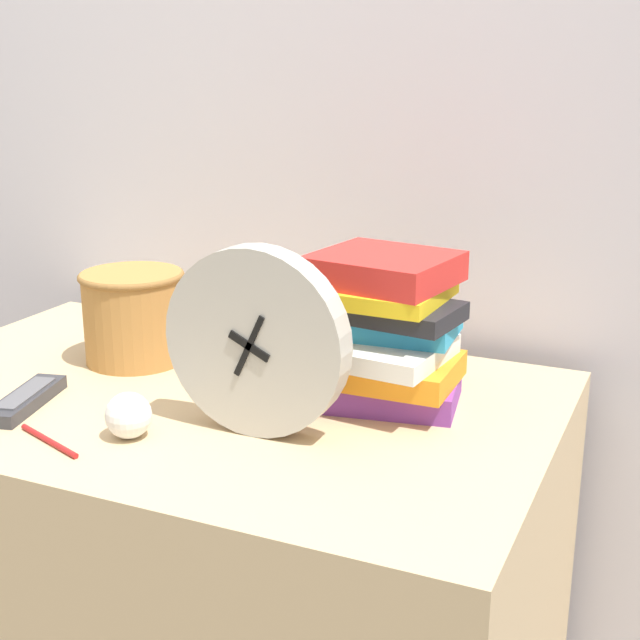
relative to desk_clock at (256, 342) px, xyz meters
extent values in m
cube|color=silver|center=(-0.15, 0.51, 0.32)|extent=(6.00, 0.04, 2.40)
cube|color=tan|center=(-0.15, 0.10, -0.51)|extent=(1.08, 0.69, 0.75)
cylinder|color=#B7B2A8|center=(0.00, 0.00, 0.00)|extent=(0.27, 0.04, 0.27)
cylinder|color=silver|center=(0.00, -0.01, 0.00)|extent=(0.23, 0.01, 0.23)
cube|color=black|center=(0.00, -0.02, 0.00)|extent=(0.06, 0.01, 0.04)
cube|color=black|center=(0.00, -0.02, 0.00)|extent=(0.05, 0.01, 0.09)
cylinder|color=black|center=(0.00, -0.02, 0.00)|extent=(0.01, 0.01, 0.01)
cube|color=#7A3899|center=(0.12, 0.18, -0.11)|extent=(0.25, 0.18, 0.04)
cube|color=orange|center=(0.11, 0.17, -0.08)|extent=(0.24, 0.16, 0.04)
cube|color=white|center=(0.10, 0.16, -0.04)|extent=(0.25, 0.20, 0.03)
cube|color=#2D9ED1|center=(0.12, 0.19, -0.01)|extent=(0.22, 0.15, 0.03)
cube|color=#232328|center=(0.12, 0.18, 0.01)|extent=(0.24, 0.15, 0.03)
cube|color=yellow|center=(0.09, 0.18, 0.04)|extent=(0.23, 0.19, 0.02)
cube|color=red|center=(0.11, 0.19, 0.07)|extent=(0.22, 0.20, 0.04)
cylinder|color=#B27A3D|center=(-0.34, 0.19, -0.05)|extent=(0.17, 0.17, 0.16)
torus|color=olive|center=(-0.34, 0.19, 0.02)|extent=(0.18, 0.18, 0.01)
cube|color=#333338|center=(-0.36, -0.06, -0.12)|extent=(0.09, 0.18, 0.02)
cube|color=#59595E|center=(-0.36, -0.06, -0.11)|extent=(0.06, 0.13, 0.00)
sphere|color=white|center=(-0.15, -0.09, -0.10)|extent=(0.06, 0.06, 0.06)
cylinder|color=#B21E1E|center=(-0.24, -0.15, -0.13)|extent=(0.13, 0.06, 0.01)
camera|label=1|loc=(0.55, -1.02, 0.38)|focal=50.00mm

